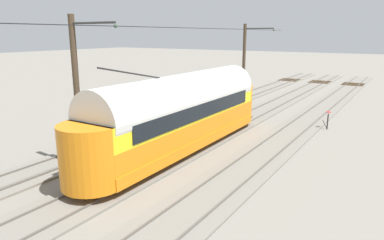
% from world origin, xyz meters
% --- Properties ---
extents(ground_plane, '(220.00, 220.00, 0.00)m').
position_xyz_m(ground_plane, '(0.00, 0.00, 0.00)').
color(ground_plane, gray).
extents(track_streetcar_siding, '(2.80, 80.00, 0.18)m').
position_xyz_m(track_streetcar_siding, '(-4.12, -0.31, 0.05)').
color(track_streetcar_siding, slate).
rests_on(track_streetcar_siding, ground).
extents(track_adjacent_siding, '(2.80, 80.00, 0.18)m').
position_xyz_m(track_adjacent_siding, '(0.00, -0.31, 0.05)').
color(track_adjacent_siding, slate).
rests_on(track_adjacent_siding, ground).
extents(track_third_siding, '(2.80, 80.00, 0.18)m').
position_xyz_m(track_third_siding, '(4.12, -0.31, 0.05)').
color(track_third_siding, slate).
rests_on(track_third_siding, ground).
extents(vintage_streetcar, '(2.65, 15.60, 4.97)m').
position_xyz_m(vintage_streetcar, '(-0.00, 2.56, 2.25)').
color(vintage_streetcar, orange).
rests_on(vintage_streetcar, ground).
extents(flatcar_adjacent, '(2.80, 11.18, 1.60)m').
position_xyz_m(flatcar_adjacent, '(4.12, 0.42, 0.86)').
color(flatcar_adjacent, brown).
rests_on(flatcar_adjacent, ground).
extents(catenary_pole_foreground, '(2.85, 0.28, 7.25)m').
position_xyz_m(catenary_pole_foreground, '(2.56, -11.48, 3.79)').
color(catenary_pole_foreground, '#423323').
rests_on(catenary_pole_foreground, ground).
extents(catenary_pole_mid_near, '(2.85, 0.28, 7.25)m').
position_xyz_m(catenary_pole_mid_near, '(2.56, 7.38, 3.79)').
color(catenary_pole_mid_near, '#423323').
rests_on(catenary_pole_mid_near, ground).
extents(overhead_wire_run, '(2.65, 41.72, 0.18)m').
position_xyz_m(overhead_wire_run, '(0.05, 6.65, 6.70)').
color(overhead_wire_run, black).
rests_on(overhead_wire_run, ground).
extents(switch_stand, '(0.50, 0.30, 1.24)m').
position_xyz_m(switch_stand, '(-5.88, -6.53, 0.70)').
color(switch_stand, black).
rests_on(switch_stand, ground).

